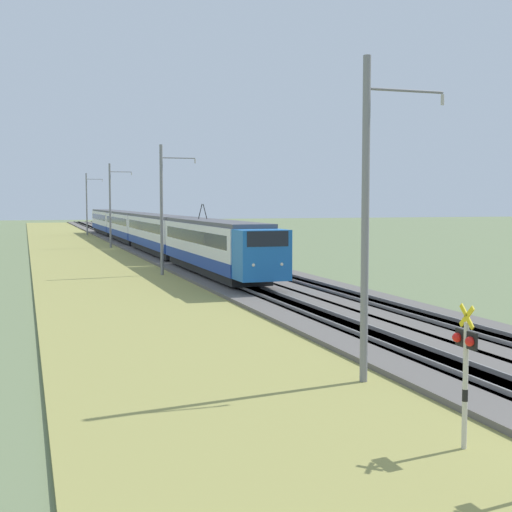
% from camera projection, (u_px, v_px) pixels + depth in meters
% --- Properties ---
extents(ballast_main, '(240.00, 4.40, 0.30)m').
position_uv_depth(ballast_main, '(173.00, 261.00, 61.24)').
color(ballast_main, '#605B56').
rests_on(ballast_main, ground).
extents(ballast_adjacent, '(240.00, 4.40, 0.30)m').
position_uv_depth(ballast_adjacent, '(219.00, 259.00, 62.50)').
color(ballast_adjacent, '#605B56').
rests_on(ballast_adjacent, ground).
extents(track_main, '(240.00, 1.57, 0.45)m').
position_uv_depth(track_main, '(173.00, 260.00, 61.24)').
color(track_main, '#4C4238').
rests_on(track_main, ground).
extents(track_adjacent, '(240.00, 1.57, 0.45)m').
position_uv_depth(track_adjacent, '(219.00, 259.00, 62.50)').
color(track_adjacent, '#4C4238').
rests_on(track_adjacent, ground).
extents(grass_verge, '(240.00, 12.14, 0.12)m').
position_uv_depth(grass_verge, '(107.00, 263.00, 59.51)').
color(grass_verge, '#99934C').
rests_on(grass_verge, ground).
extents(passenger_train, '(85.38, 2.89, 5.05)m').
position_uv_depth(passenger_train, '(141.00, 228.00, 78.04)').
color(passenger_train, blue).
rests_on(passenger_train, ground).
extents(crossing_signal_aux, '(0.70, 0.23, 3.13)m').
position_uv_depth(crossing_signal_aux, '(465.00, 364.00, 14.57)').
color(crossing_signal_aux, beige).
rests_on(crossing_signal_aux, ground).
extents(catenary_mast_near, '(0.22, 2.56, 9.22)m').
position_uv_depth(catenary_mast_near, '(367.00, 218.00, 19.86)').
color(catenary_mast_near, slate).
rests_on(catenary_mast_near, ground).
extents(catenary_mast_mid, '(0.22, 2.56, 9.13)m').
position_uv_depth(catenary_mast_mid, '(162.00, 209.00, 49.27)').
color(catenary_mast_mid, slate).
rests_on(catenary_mast_mid, ground).
extents(catenary_mast_far, '(0.22, 2.56, 9.41)m').
position_uv_depth(catenary_mast_far, '(111.00, 205.00, 78.66)').
color(catenary_mast_far, slate).
rests_on(catenary_mast_far, ground).
extents(catenary_mast_distant, '(0.22, 2.56, 9.52)m').
position_uv_depth(catenary_mast_distant, '(87.00, 204.00, 108.06)').
color(catenary_mast_distant, slate).
rests_on(catenary_mast_distant, ground).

